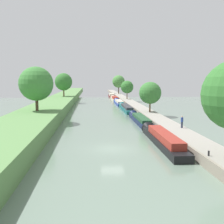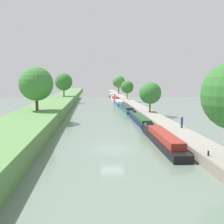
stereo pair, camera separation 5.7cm
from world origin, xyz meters
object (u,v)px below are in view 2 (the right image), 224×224
(narrowboat_blue, at_px, (119,102))
(narrowboat_cream, at_px, (115,98))
(mooring_bollard_near, at_px, (208,153))
(narrowboat_black, at_px, (161,138))
(narrowboat_navy, at_px, (140,119))
(narrowboat_teal, at_px, (126,108))
(person_walking, at_px, (182,122))
(mooring_bollard_far, at_px, (115,94))
(narrowboat_maroon, at_px, (112,96))

(narrowboat_blue, distance_m, narrowboat_cream, 16.29)
(narrowboat_blue, xyz_separation_m, mooring_bollard_near, (1.94, -57.72, 0.70))
(narrowboat_black, height_order, narrowboat_cream, narrowboat_black)
(narrowboat_navy, relative_size, narrowboat_teal, 0.91)
(person_walking, bearing_deg, narrowboat_blue, 95.19)
(person_walking, distance_m, mooring_bollard_near, 13.10)
(narrowboat_cream, relative_size, person_walking, 8.86)
(narrowboat_navy, bearing_deg, mooring_bollard_far, 88.58)
(narrowboat_black, distance_m, narrowboat_blue, 49.34)
(narrowboat_black, distance_m, mooring_bollard_far, 83.37)
(narrowboat_teal, xyz_separation_m, mooring_bollard_far, (1.83, 50.28, 0.63))
(person_walking, bearing_deg, narrowboat_cream, 93.68)
(narrowboat_navy, distance_m, narrowboat_teal, 17.57)
(narrowboat_cream, distance_m, narrowboat_maroon, 13.43)
(narrowboat_cream, xyz_separation_m, mooring_bollard_near, (1.80, -74.02, 0.69))
(narrowboat_black, relative_size, mooring_bollard_far, 34.42)
(narrowboat_blue, height_order, mooring_bollard_far, mooring_bollard_far)
(narrowboat_navy, xyz_separation_m, person_walking, (3.82, -10.97, 1.33))
(person_walking, relative_size, mooring_bollard_near, 3.69)
(mooring_bollard_far, bearing_deg, narrowboat_cream, -95.80)
(person_walking, bearing_deg, narrowboat_teal, 97.91)
(narrowboat_black, bearing_deg, narrowboat_cream, 89.91)
(narrowboat_teal, xyz_separation_m, person_walking, (3.96, -28.53, 1.28))
(narrowboat_teal, bearing_deg, mooring_bollard_far, 87.92)
(narrowboat_teal, xyz_separation_m, narrowboat_blue, (-0.11, 16.27, -0.07))
(narrowboat_blue, relative_size, mooring_bollard_far, 33.26)
(narrowboat_black, distance_m, mooring_bollard_near, 8.61)
(narrowboat_cream, distance_m, mooring_bollard_near, 74.04)
(narrowboat_black, height_order, mooring_bollard_far, narrowboat_black)
(narrowboat_blue, bearing_deg, narrowboat_teal, -89.61)
(narrowboat_blue, xyz_separation_m, narrowboat_maroon, (0.03, 29.72, 0.10))
(narrowboat_teal, bearing_deg, narrowboat_maroon, 90.10)
(narrowboat_teal, distance_m, mooring_bollard_near, 41.49)
(mooring_bollard_near, relative_size, mooring_bollard_far, 1.00)
(narrowboat_navy, height_order, narrowboat_blue, narrowboat_blue)
(narrowboat_maroon, xyz_separation_m, mooring_bollard_far, (1.91, 4.28, 0.60))
(narrowboat_black, distance_m, narrowboat_teal, 33.06)
(person_walking, height_order, mooring_bollard_far, person_walking)
(narrowboat_teal, height_order, mooring_bollard_far, mooring_bollard_far)
(narrowboat_cream, relative_size, narrowboat_maroon, 1.38)
(narrowboat_maroon, height_order, mooring_bollard_near, narrowboat_maroon)
(narrowboat_black, xyz_separation_m, narrowboat_cream, (0.10, 65.63, -0.14))
(narrowboat_teal, bearing_deg, narrowboat_black, -90.13)
(narrowboat_blue, relative_size, mooring_bollard_near, 33.26)
(narrowboat_teal, relative_size, narrowboat_blue, 1.12)
(narrowboat_navy, bearing_deg, person_walking, -70.81)
(narrowboat_teal, height_order, person_walking, person_walking)
(narrowboat_teal, bearing_deg, person_walking, -82.09)
(narrowboat_black, distance_m, narrowboat_navy, 15.50)
(narrowboat_black, height_order, mooring_bollard_near, narrowboat_black)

